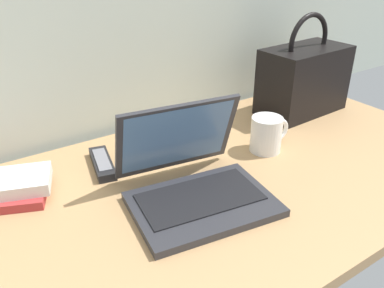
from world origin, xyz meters
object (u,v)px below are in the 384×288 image
(coffee_mug, at_px, (267,134))
(handbag, at_px, (304,78))
(remote_control_near, at_px, (102,163))
(laptop, at_px, (193,180))
(book_stack, at_px, (6,188))

(coffee_mug, height_order, handbag, handbag)
(remote_control_near, bearing_deg, laptop, -62.64)
(laptop, height_order, remote_control_near, laptop)
(laptop, distance_m, coffee_mug, 0.31)
(laptop, relative_size, handbag, 1.04)
(laptop, height_order, book_stack, laptop)
(remote_control_near, relative_size, handbag, 0.50)
(coffee_mug, relative_size, book_stack, 0.57)
(remote_control_near, distance_m, handbag, 0.73)
(remote_control_near, height_order, handbag, handbag)
(book_stack, bearing_deg, remote_control_near, 0.82)
(handbag, relative_size, book_stack, 1.48)
(coffee_mug, distance_m, remote_control_near, 0.46)
(laptop, xyz_separation_m, coffee_mug, (0.30, 0.07, 0.01))
(coffee_mug, distance_m, book_stack, 0.68)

